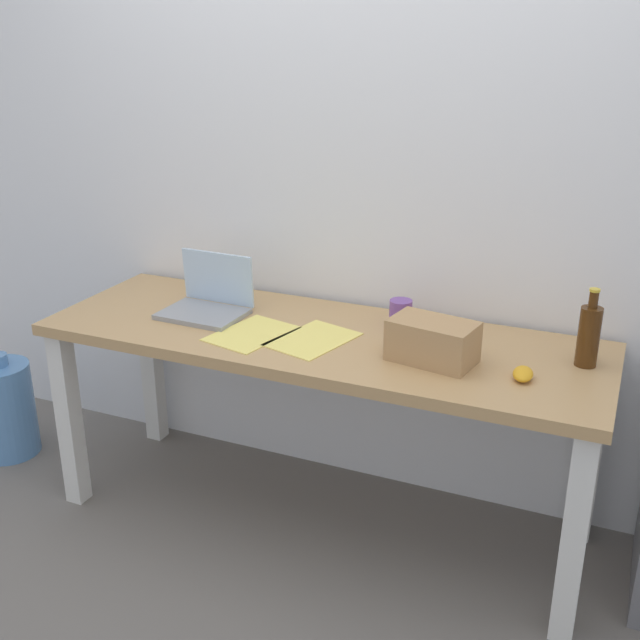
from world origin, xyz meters
The scene contains 11 objects.
ground_plane centered at (0.00, 0.00, 0.00)m, with size 8.00×8.00×0.00m, color slate.
back_wall centered at (0.00, 0.39, 1.30)m, with size 5.20×0.08×2.60m, color white.
desk centered at (0.00, 0.00, 0.65)m, with size 1.95×0.65×0.75m.
laptop_left centered at (-0.46, 0.02, 0.79)m, with size 0.30×0.24×0.21m.
beer_bottle centered at (0.86, 0.09, 0.85)m, with size 0.07×0.07×0.25m.
computer_mouse centered at (0.70, -0.09, 0.76)m, with size 0.06×0.10×0.03m, color gold.
cardboard_box centered at (0.41, -0.07, 0.81)m, with size 0.26×0.16×0.13m, color tan.
coffee_mug centered at (0.23, 0.18, 0.79)m, with size 0.08×0.08×0.10m, color #724799.
paper_yellow_folder centered at (-0.21, -0.10, 0.75)m, with size 0.21×0.30×0.00m, color #F4E06B.
paper_sheet_center centered at (0.00, -0.06, 0.75)m, with size 0.21×0.30×0.00m, color #F4E06B.
water_cooler_jug centered at (-1.42, -0.10, 0.21)m, with size 0.25×0.25×0.46m.
Camera 1 is at (0.97, -2.25, 1.74)m, focal length 43.20 mm.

